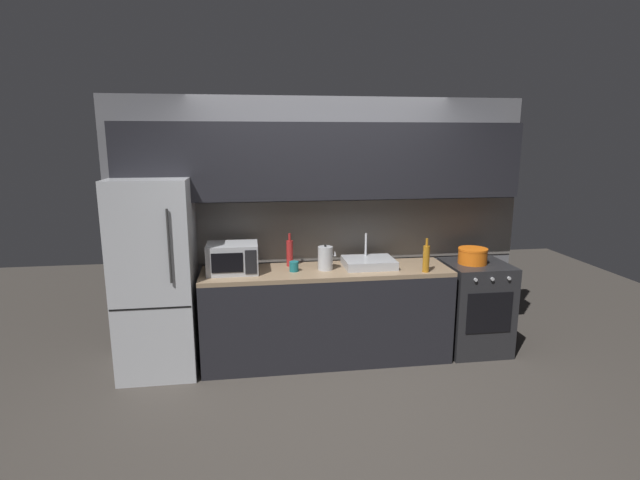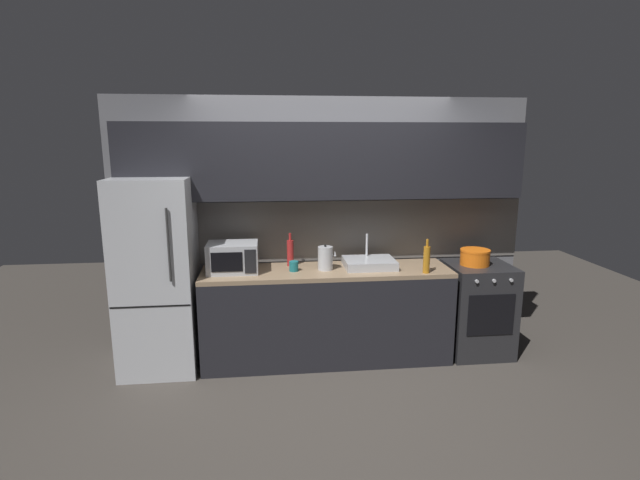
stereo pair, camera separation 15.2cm
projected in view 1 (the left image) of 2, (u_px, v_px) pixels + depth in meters
The scene contains 12 objects.
ground_plane at pixel (344, 407), 3.88m from camera, with size 10.00×10.00×0.00m, color #3D3833.
back_wall at pixel (322, 197), 4.72m from camera, with size 4.08×0.44×2.50m.
counter_run at pixel (326, 314), 4.66m from camera, with size 2.34×0.60×0.90m.
refrigerator at pixel (156, 277), 4.35m from camera, with size 0.68×0.69×1.78m.
oven_range at pixel (475, 307), 4.87m from camera, with size 0.60×0.62×0.90m.
microwave at pixel (233, 258), 4.43m from camera, with size 0.46×0.35×0.27m.
sink_basin at pixel (369, 263), 4.64m from camera, with size 0.48×0.38×0.30m.
kettle at pixel (325, 258), 4.53m from camera, with size 0.17×0.14×0.24m.
wine_bottle_red at pixel (290, 253), 4.65m from camera, with size 0.06×0.06×0.32m.
wine_bottle_amber at pixel (426, 258), 4.45m from camera, with size 0.06×0.06×0.32m.
mug_teal at pixel (294, 266), 4.48m from camera, with size 0.09×0.09×0.09m, color #19666B.
cooking_pot at pixel (473, 256), 4.75m from camera, with size 0.28×0.28×0.15m.
Camera 1 is at (-0.70, -3.45, 2.11)m, focal length 27.23 mm.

